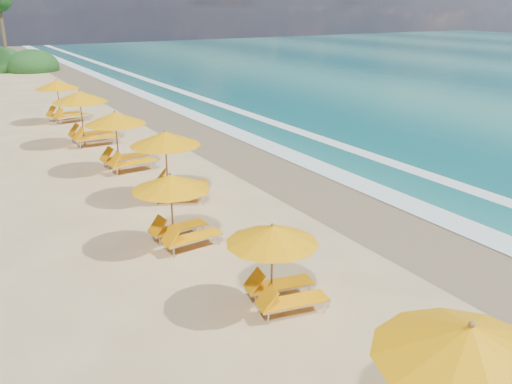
% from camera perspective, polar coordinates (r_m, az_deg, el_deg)
% --- Properties ---
extents(ground, '(160.00, 160.00, 0.00)m').
position_cam_1_polar(ground, '(16.05, 0.00, -4.04)').
color(ground, '#D4B87C').
rests_on(ground, ground).
extents(wet_sand, '(4.00, 160.00, 0.01)m').
position_cam_1_polar(wet_sand, '(18.25, 10.89, -1.42)').
color(wet_sand, olive).
rests_on(wet_sand, ground).
extents(surf_foam, '(4.00, 160.00, 0.01)m').
position_cam_1_polar(surf_foam, '(20.05, 16.73, 0.07)').
color(surf_foam, white).
rests_on(surf_foam, ground).
extents(station_3, '(2.44, 2.33, 2.03)m').
position_cam_1_polar(station_3, '(11.70, 2.41, -7.26)').
color(station_3, olive).
rests_on(station_3, ground).
extents(station_4, '(2.43, 2.28, 2.15)m').
position_cam_1_polar(station_4, '(14.78, -8.35, -1.34)').
color(station_4, olive).
rests_on(station_4, ground).
extents(station_5, '(3.21, 3.20, 2.43)m').
position_cam_1_polar(station_5, '(18.39, -8.89, 3.32)').
color(station_5, olive).
rests_on(station_5, ground).
extents(station_6, '(2.74, 2.56, 2.44)m').
position_cam_1_polar(station_6, '(22.09, -14.08, 5.70)').
color(station_6, olive).
rests_on(station_6, ground).
extents(station_7, '(2.81, 2.59, 2.61)m').
position_cam_1_polar(station_7, '(26.71, -17.57, 7.90)').
color(station_7, olive).
rests_on(station_7, ground).
extents(station_8, '(2.99, 2.89, 2.43)m').
position_cam_1_polar(station_8, '(32.40, -19.89, 9.35)').
color(station_8, olive).
rests_on(station_8, ground).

